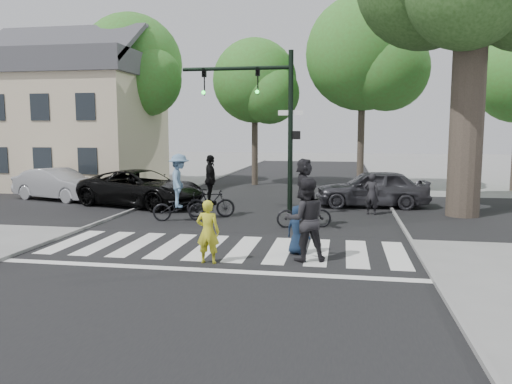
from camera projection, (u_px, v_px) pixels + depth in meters
ground at (216, 257)px, 12.52m from camera, size 120.00×120.00×0.00m
road_stem at (252, 222)px, 17.41m from camera, size 10.00×70.00×0.01m
road_cross at (265, 208)px, 20.34m from camera, size 70.00×10.00×0.01m
curb_left at (117, 216)px, 18.27m from camera, size 0.10×70.00×0.10m
curb_right at (401, 225)px, 16.53m from camera, size 0.10×70.00×0.10m
crosswalk at (222, 251)px, 13.17m from camera, size 10.00×3.85×0.01m
traffic_signal at (267, 110)px, 18.04m from camera, size 4.45×0.29×6.00m
bg_tree_0 at (59, 80)px, 29.77m from camera, size 5.46×5.20×8.97m
bg_tree_1 at (135, 69)px, 28.33m from camera, size 6.09×5.80×9.80m
bg_tree_2 at (258, 84)px, 28.36m from camera, size 5.04×4.80×8.40m
bg_tree_3 at (369, 57)px, 25.86m from camera, size 6.30×6.00×10.20m
house at (78, 119)px, 27.70m from camera, size 8.40×8.10×8.82m
pedestrian_woman at (208, 232)px, 11.86m from camera, size 0.57×0.38×1.54m
pedestrian_child at (298, 230)px, 12.76m from camera, size 0.72×0.59×1.27m
pedestrian_adult at (306, 220)px, 12.07m from camera, size 1.15×0.99×2.04m
cyclist_left at (179, 192)px, 17.42m from camera, size 1.97×1.35×2.37m
cyclist_mid at (211, 192)px, 18.18m from camera, size 1.82×1.14×2.29m
cyclist_right at (304, 197)px, 16.21m from camera, size 1.89×1.75×2.28m
car_suv at (142, 188)px, 20.90m from camera, size 6.02×4.07×1.53m
car_silver at (58, 184)px, 22.81m from camera, size 4.66×2.72×1.45m
car_grey at (372, 188)px, 20.70m from camera, size 4.71×2.16×1.57m
bystander_dark at (372, 194)px, 18.76m from camera, size 0.67×0.54×1.57m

